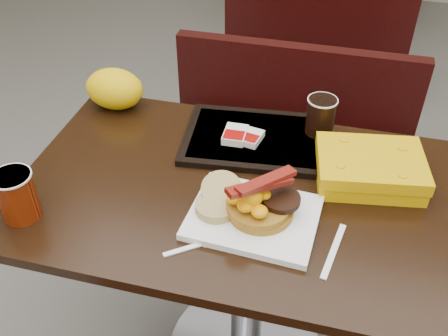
% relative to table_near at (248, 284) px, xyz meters
% --- Properties ---
extents(table_near, '(1.20, 0.70, 0.75)m').
position_rel_table_near_xyz_m(table_near, '(0.00, 0.00, 0.00)').
color(table_near, black).
rests_on(table_near, floor).
extents(bench_near_n, '(1.00, 0.46, 0.72)m').
position_rel_table_near_xyz_m(bench_near_n, '(0.00, 0.70, -0.02)').
color(bench_near_n, black).
rests_on(bench_near_n, floor).
extents(bench_far_s, '(1.00, 0.46, 0.72)m').
position_rel_table_near_xyz_m(bench_far_s, '(0.00, 1.90, -0.02)').
color(bench_far_s, black).
rests_on(bench_far_s, floor).
extents(platter, '(0.31, 0.25, 0.02)m').
position_rel_table_near_xyz_m(platter, '(0.02, -0.10, 0.38)').
color(platter, white).
rests_on(platter, table_near).
extents(pancake_stack, '(0.19, 0.19, 0.03)m').
position_rel_table_near_xyz_m(pancake_stack, '(0.04, -0.09, 0.41)').
color(pancake_stack, '#9E721A').
rests_on(pancake_stack, platter).
extents(sausage_patty, '(0.10, 0.10, 0.01)m').
position_rel_table_near_xyz_m(sausage_patty, '(0.08, -0.07, 0.43)').
color(sausage_patty, black).
rests_on(sausage_patty, pancake_stack).
extents(scrambled_eggs, '(0.10, 0.09, 0.05)m').
position_rel_table_near_xyz_m(scrambled_eggs, '(0.02, -0.11, 0.45)').
color(scrambled_eggs, '#E5B404').
rests_on(scrambled_eggs, pancake_stack).
extents(bacon_strips, '(0.17, 0.17, 0.01)m').
position_rel_table_near_xyz_m(bacon_strips, '(0.03, -0.10, 0.48)').
color(bacon_strips, '#4D0905').
rests_on(bacon_strips, scrambled_eggs).
extents(muffin_bottom, '(0.12, 0.12, 0.02)m').
position_rel_table_near_xyz_m(muffin_bottom, '(-0.07, -0.11, 0.40)').
color(muffin_bottom, tan).
rests_on(muffin_bottom, platter).
extents(muffin_top, '(0.12, 0.12, 0.06)m').
position_rel_table_near_xyz_m(muffin_top, '(-0.06, -0.06, 0.42)').
color(muffin_top, tan).
rests_on(muffin_top, platter).
extents(coffee_cup_near, '(0.10, 0.10, 0.12)m').
position_rel_table_near_xyz_m(coffee_cup_near, '(-0.51, -0.22, 0.44)').
color(coffee_cup_near, '#8D2605').
rests_on(coffee_cup_near, table_near).
extents(fork, '(0.12, 0.10, 0.00)m').
position_rel_table_near_xyz_m(fork, '(-0.11, -0.23, 0.38)').
color(fork, white).
rests_on(fork, table_near).
extents(knife, '(0.04, 0.17, 0.00)m').
position_rel_table_near_xyz_m(knife, '(0.22, -0.15, 0.38)').
color(knife, white).
rests_on(knife, table_near).
extents(condiment_ketchup, '(0.05, 0.04, 0.01)m').
position_rel_table_near_xyz_m(condiment_ketchup, '(0.03, 0.12, 0.38)').
color(condiment_ketchup, '#8C0504').
rests_on(condiment_ketchup, table_near).
extents(tray, '(0.43, 0.33, 0.02)m').
position_rel_table_near_xyz_m(tray, '(-0.03, 0.21, 0.38)').
color(tray, black).
rests_on(tray, table_near).
extents(hashbrown_sleeve_left, '(0.06, 0.09, 0.02)m').
position_rel_table_near_xyz_m(hashbrown_sleeve_left, '(-0.09, 0.18, 0.41)').
color(hashbrown_sleeve_left, silver).
rests_on(hashbrown_sleeve_left, tray).
extents(hashbrown_sleeve_right, '(0.07, 0.08, 0.02)m').
position_rel_table_near_xyz_m(hashbrown_sleeve_right, '(-0.04, 0.18, 0.40)').
color(hashbrown_sleeve_right, silver).
rests_on(hashbrown_sleeve_right, tray).
extents(coffee_cup_far, '(0.08, 0.08, 0.11)m').
position_rel_table_near_xyz_m(coffee_cup_far, '(0.13, 0.27, 0.45)').
color(coffee_cup_far, black).
rests_on(coffee_cup_far, tray).
extents(clamshell, '(0.30, 0.24, 0.07)m').
position_rel_table_near_xyz_m(clamshell, '(0.28, 0.12, 0.41)').
color(clamshell, '#CE9803').
rests_on(clamshell, table_near).
extents(paper_bag, '(0.21, 0.18, 0.12)m').
position_rel_table_near_xyz_m(paper_bag, '(-0.49, 0.28, 0.44)').
color(paper_bag, yellow).
rests_on(paper_bag, table_near).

